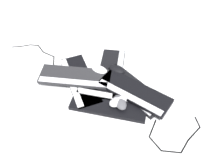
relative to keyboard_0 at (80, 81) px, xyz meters
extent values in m
plane|color=white|center=(-0.18, -0.04, -0.01)|extent=(3.20, 3.20, 0.00)
cube|color=black|center=(0.00, 0.00, 0.00)|extent=(0.37, 0.45, 0.02)
cube|color=silver|center=(0.04, 0.03, 0.01)|extent=(0.26, 0.37, 0.01)
cube|color=black|center=(-0.22, 0.15, 0.00)|extent=(0.44, 0.15, 0.02)
cube|color=silver|center=(-0.22, 0.09, 0.01)|extent=(0.42, 0.04, 0.01)
cube|color=black|center=(-0.34, 0.00, 0.00)|extent=(0.44, 0.38, 0.02)
cube|color=silver|center=(-0.30, 0.04, 0.01)|extent=(0.36, 0.28, 0.01)
cube|color=black|center=(-0.17, -0.10, 0.00)|extent=(0.19, 0.45, 0.02)
cube|color=#B2B5BA|center=(-0.23, -0.11, 0.01)|extent=(0.08, 0.42, 0.01)
cube|color=black|center=(-0.35, 0.04, 0.03)|extent=(0.46, 0.30, 0.02)
cube|color=silver|center=(-0.33, 0.09, 0.04)|extent=(0.40, 0.19, 0.01)
cube|color=#232326|center=(0.03, 0.00, 0.03)|extent=(0.45, 0.19, 0.02)
cube|color=silver|center=(0.02, 0.06, 0.04)|extent=(0.42, 0.08, 0.01)
ellipsoid|color=#B7B7BC|center=(-0.27, 0.14, 0.04)|extent=(0.13, 0.12, 0.04)
ellipsoid|color=black|center=(-0.21, -0.11, 0.04)|extent=(0.13, 0.10, 0.04)
ellipsoid|color=#4C4C51|center=(-0.28, 0.14, 0.04)|extent=(0.12, 0.13, 0.04)
ellipsoid|color=silver|center=(-0.11, -0.08, 0.04)|extent=(0.12, 0.10, 0.04)
cylinder|color=black|center=(0.17, -0.08, -0.01)|extent=(0.09, 0.02, 0.01)
cylinder|color=black|center=(0.23, -0.14, -0.01)|extent=(0.04, 0.10, 0.01)
cylinder|color=black|center=(0.29, -0.20, -0.01)|extent=(0.09, 0.04, 0.01)
cylinder|color=black|center=(0.37, -0.25, -0.01)|extent=(0.07, 0.07, 0.01)
cylinder|color=black|center=(0.43, -0.27, -0.01)|extent=(0.06, 0.01, 0.01)
cylinder|color=black|center=(0.49, -0.25, -0.01)|extent=(0.07, 0.04, 0.01)
cylinder|color=black|center=(0.55, -0.23, -0.01)|extent=(0.06, 0.03, 0.01)
sphere|color=black|center=(0.12, -0.07, -0.01)|extent=(0.01, 0.01, 0.01)
sphere|color=black|center=(0.21, -0.08, -0.01)|extent=(0.01, 0.01, 0.01)
sphere|color=black|center=(0.25, -0.19, -0.01)|extent=(0.01, 0.01, 0.01)
sphere|color=black|center=(0.34, -0.21, -0.01)|extent=(0.01, 0.01, 0.01)
sphere|color=black|center=(0.40, -0.28, -0.01)|extent=(0.01, 0.01, 0.01)
sphere|color=black|center=(0.46, -0.27, -0.01)|extent=(0.01, 0.01, 0.01)
sphere|color=black|center=(0.53, -0.24, -0.01)|extent=(0.01, 0.01, 0.01)
sphere|color=black|center=(0.58, -0.22, -0.01)|extent=(0.01, 0.01, 0.01)
cylinder|color=black|center=(-0.49, 0.24, -0.01)|extent=(0.03, 0.11, 0.01)
cylinder|color=black|center=(-0.51, 0.33, -0.01)|extent=(0.07, 0.07, 0.01)
cylinder|color=black|center=(-0.59, 0.35, -0.01)|extent=(0.10, 0.02, 0.01)
cylinder|color=black|center=(-0.66, 0.31, -0.01)|extent=(0.04, 0.08, 0.01)
cylinder|color=black|center=(-0.71, 0.22, -0.01)|extent=(0.07, 0.10, 0.01)
cylinder|color=black|center=(-0.72, 0.14, -0.01)|extent=(0.03, 0.06, 0.01)
sphere|color=black|center=(-0.50, 0.18, -0.01)|extent=(0.01, 0.01, 0.01)
sphere|color=black|center=(-0.47, 0.29, -0.01)|extent=(0.01, 0.01, 0.01)
sphere|color=black|center=(-0.54, 0.36, -0.01)|extent=(0.01, 0.01, 0.01)
sphere|color=black|center=(-0.64, 0.35, -0.01)|extent=(0.01, 0.01, 0.01)
sphere|color=black|center=(-0.68, 0.27, -0.01)|extent=(0.01, 0.01, 0.01)
sphere|color=black|center=(-0.74, 0.18, -0.01)|extent=(0.01, 0.01, 0.01)
sphere|color=black|center=(-0.71, 0.11, -0.01)|extent=(0.01, 0.01, 0.01)
camera|label=1|loc=(-0.43, 0.98, 1.16)|focal=40.00mm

